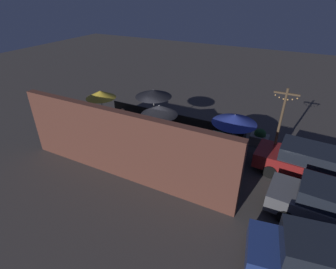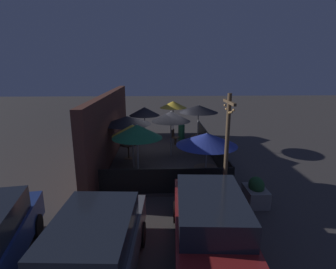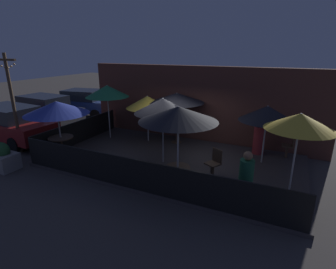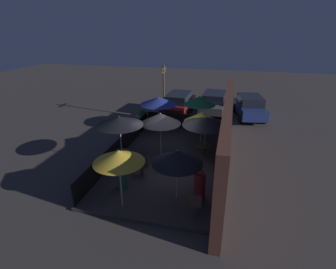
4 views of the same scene
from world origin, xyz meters
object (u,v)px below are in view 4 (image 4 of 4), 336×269
at_px(planter_box, 142,117).
at_px(parked_car_1, 214,103).
at_px(patio_umbrella_0, 158,101).
at_px(patio_umbrella_6, 177,157).
at_px(patio_umbrella_5, 161,119).
at_px(patio_umbrella_7, 200,100).
at_px(patio_umbrella_1, 119,121).
at_px(patron_1, 200,185).
at_px(parked_car_2, 250,106).
at_px(light_post, 164,90).
at_px(parked_car_0, 178,103).
at_px(patron_0, 122,176).
at_px(patio_umbrella_4, 202,117).
at_px(dining_table_2, 205,147).
at_px(patio_chair_0, 196,204).
at_px(patio_chair_1, 143,166).
at_px(patio_umbrella_3, 119,156).
at_px(dining_table_0, 159,120).
at_px(patio_umbrella_2, 206,121).
at_px(dining_table_1, 122,154).

xyz_separation_m(planter_box, parked_car_1, (-3.36, 4.67, 0.43)).
height_order(patio_umbrella_0, patio_umbrella_6, patio_umbrella_0).
xyz_separation_m(patio_umbrella_5, parked_car_1, (-8.23, 2.00, -1.33)).
bearing_deg(patio_umbrella_7, patio_umbrella_0, -95.90).
bearing_deg(patio_umbrella_1, patron_1, 66.06).
bearing_deg(parked_car_2, planter_box, -77.62).
distance_m(patio_umbrella_6, light_post, 9.42).
bearing_deg(parked_car_0, patron_0, 2.24).
distance_m(patio_umbrella_4, patio_umbrella_6, 4.84).
relative_size(dining_table_2, patron_1, 0.61).
distance_m(patio_umbrella_6, patio_chair_0, 1.75).
distance_m(patio_chair_0, parked_car_0, 11.76).
bearing_deg(dining_table_2, patio_chair_1, -45.91).
xyz_separation_m(patio_umbrella_3, parked_car_2, (-11.97, 4.95, -1.35)).
xyz_separation_m(patio_chair_1, patron_0, (1.06, -0.51, 0.05)).
xyz_separation_m(patio_umbrella_7, dining_table_0, (-0.27, -2.58, -1.53)).
bearing_deg(parked_car_0, planter_box, -36.60).
distance_m(patio_umbrella_5, patio_chair_1, 2.52).
distance_m(patio_umbrella_2, patio_umbrella_7, 3.10).
distance_m(patio_umbrella_2, parked_car_1, 7.92).
bearing_deg(patio_chair_0, patio_umbrella_0, 21.72).
xyz_separation_m(patio_umbrella_2, parked_car_0, (-6.93, -2.74, -1.23)).
bearing_deg(patio_umbrella_3, patio_chair_0, 92.48).
xyz_separation_m(dining_table_0, dining_table_1, (4.93, -0.43, -0.05)).
xyz_separation_m(dining_table_0, parked_car_0, (-3.65, 0.54, 0.12)).
bearing_deg(parked_car_2, patio_umbrella_0, -63.92).
bearing_deg(patio_umbrella_0, patio_chair_1, 8.53).
bearing_deg(planter_box, patio_umbrella_5, 28.68).
relative_size(parked_car_0, parked_car_2, 1.10).
xyz_separation_m(dining_table_2, patron_0, (3.42, -2.95, -0.04)).
bearing_deg(patron_1, parked_car_1, -147.04).
distance_m(patio_umbrella_1, dining_table_2, 4.39).
bearing_deg(patio_umbrella_4, patio_chair_1, -30.32).
distance_m(patio_umbrella_3, dining_table_1, 3.51).
height_order(patio_umbrella_1, patio_chair_0, patio_umbrella_1).
height_order(patio_umbrella_2, light_post, light_post).
bearing_deg(light_post, patio_umbrella_7, 49.53).
relative_size(patio_umbrella_1, parked_car_0, 0.52).
bearing_deg(patio_umbrella_4, patron_0, -29.31).
height_order(dining_table_0, light_post, light_post).
bearing_deg(patio_umbrella_1, patio_umbrella_6, 57.32).
bearing_deg(dining_table_2, light_post, -147.13).
xyz_separation_m(patio_umbrella_0, light_post, (-2.09, -0.19, 0.17)).
height_order(patio_umbrella_1, patron_0, patio_umbrella_1).
height_order(parked_car_1, parked_car_2, same).
relative_size(patio_umbrella_6, patio_umbrella_7, 0.86).
xyz_separation_m(patio_umbrella_6, patio_umbrella_7, (-6.63, -0.06, 0.33)).
relative_size(patio_umbrella_5, planter_box, 2.35).
bearing_deg(patio_umbrella_6, patio_umbrella_0, -159.08).
distance_m(patio_umbrella_1, patio_umbrella_7, 5.55).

